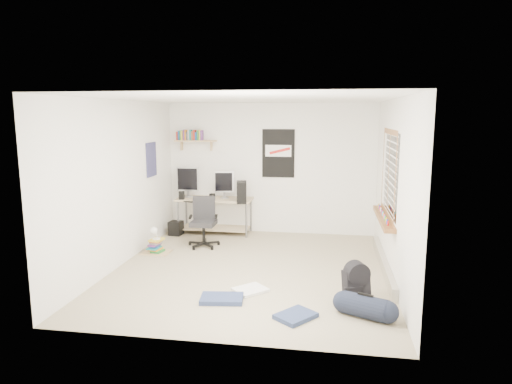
# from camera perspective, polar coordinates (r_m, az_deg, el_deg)

# --- Properties ---
(floor) EXTENTS (4.00, 4.50, 0.01)m
(floor) POSITION_cam_1_polar(r_m,az_deg,el_deg) (6.90, -0.66, -9.69)
(floor) COLOR gray
(floor) RESTS_ON ground
(ceiling) EXTENTS (4.00, 4.50, 0.01)m
(ceiling) POSITION_cam_1_polar(r_m,az_deg,el_deg) (6.52, -0.70, 11.63)
(ceiling) COLOR white
(ceiling) RESTS_ON ground
(back_wall) EXTENTS (4.00, 0.01, 2.50)m
(back_wall) POSITION_cam_1_polar(r_m,az_deg,el_deg) (8.80, 1.83, 2.92)
(back_wall) COLOR silver
(back_wall) RESTS_ON ground
(left_wall) EXTENTS (0.01, 4.50, 2.50)m
(left_wall) POSITION_cam_1_polar(r_m,az_deg,el_deg) (7.21, -16.59, 1.03)
(left_wall) COLOR silver
(left_wall) RESTS_ON ground
(right_wall) EXTENTS (0.01, 4.50, 2.50)m
(right_wall) POSITION_cam_1_polar(r_m,az_deg,el_deg) (6.56, 16.85, 0.20)
(right_wall) COLOR silver
(right_wall) RESTS_ON ground
(desk) EXTENTS (1.57, 1.07, 0.66)m
(desk) POSITION_cam_1_polar(r_m,az_deg,el_deg) (8.90, -5.13, -2.82)
(desk) COLOR #CABC8C
(desk) RESTS_ON floor
(monitor_left) EXTENTS (0.43, 0.12, 0.47)m
(monitor_left) POSITION_cam_1_polar(r_m,az_deg,el_deg) (8.94, -8.49, 0.64)
(monitor_left) COLOR #9A9A9F
(monitor_left) RESTS_ON desk
(monitor_right) EXTENTS (0.37, 0.16, 0.40)m
(monitor_right) POSITION_cam_1_polar(r_m,az_deg,el_deg) (8.76, -3.97, 0.29)
(monitor_right) COLOR #A3A2A7
(monitor_right) RESTS_ON desk
(pc_tower) EXTENTS (0.25, 0.40, 0.39)m
(pc_tower) POSITION_cam_1_polar(r_m,az_deg,el_deg) (8.51, -1.81, -0.01)
(pc_tower) COLOR black
(pc_tower) RESTS_ON desk
(keyboard) EXTENTS (0.40, 0.25, 0.02)m
(keyboard) POSITION_cam_1_polar(r_m,az_deg,el_deg) (8.73, -8.75, -1.10)
(keyboard) COLOR black
(keyboard) RESTS_ON desk
(speaker_left) EXTENTS (0.10, 0.10, 0.19)m
(speaker_left) POSITION_cam_1_polar(r_m,az_deg,el_deg) (8.74, -9.28, -0.54)
(speaker_left) COLOR black
(speaker_left) RESTS_ON desk
(speaker_right) EXTENTS (0.11, 0.11, 0.17)m
(speaker_right) POSITION_cam_1_polar(r_m,az_deg,el_deg) (8.58, -5.49, -0.73)
(speaker_right) COLOR black
(speaker_right) RESTS_ON desk
(office_chair) EXTENTS (0.67, 0.67, 0.87)m
(office_chair) POSITION_cam_1_polar(r_m,az_deg,el_deg) (7.98, -6.59, -3.38)
(office_chair) COLOR #232325
(office_chair) RESTS_ON floor
(wall_shelf) EXTENTS (0.80, 0.22, 0.24)m
(wall_shelf) POSITION_cam_1_polar(r_m,az_deg,el_deg) (8.95, -7.55, 6.36)
(wall_shelf) COLOR tan
(wall_shelf) RESTS_ON back_wall
(poster_back_wall) EXTENTS (0.62, 0.03, 0.92)m
(poster_back_wall) POSITION_cam_1_polar(r_m,az_deg,el_deg) (8.73, 2.80, 4.84)
(poster_back_wall) COLOR black
(poster_back_wall) RESTS_ON back_wall
(poster_left_wall) EXTENTS (0.02, 0.42, 0.60)m
(poster_left_wall) POSITION_cam_1_polar(r_m,az_deg,el_deg) (8.26, -12.95, 3.98)
(poster_left_wall) COLOR navy
(poster_left_wall) RESTS_ON left_wall
(window) EXTENTS (0.10, 1.50, 1.26)m
(window) POSITION_cam_1_polar(r_m,az_deg,el_deg) (6.82, 16.15, 2.28)
(window) COLOR brown
(window) RESTS_ON right_wall
(baseboard_heater) EXTENTS (0.08, 2.50, 0.18)m
(baseboard_heater) POSITION_cam_1_polar(r_m,az_deg,el_deg) (7.11, 15.67, -8.65)
(baseboard_heater) COLOR #B7B2A8
(baseboard_heater) RESTS_ON floor
(backpack) EXTENTS (0.37, 0.34, 0.40)m
(backpack) POSITION_cam_1_polar(r_m,az_deg,el_deg) (5.84, 12.42, -11.45)
(backpack) COLOR black
(backpack) RESTS_ON floor
(duffel_bag) EXTENTS (0.35, 0.35, 0.51)m
(duffel_bag) POSITION_cam_1_polar(r_m,az_deg,el_deg) (5.47, 13.47, -13.68)
(duffel_bag) COLOR black
(duffel_bag) RESTS_ON floor
(tshirt) EXTENTS (0.52, 0.52, 0.04)m
(tshirt) POSITION_cam_1_polar(r_m,az_deg,el_deg) (6.09, -0.71, -12.12)
(tshirt) COLOR silver
(tshirt) RESTS_ON floor
(jeans_a) EXTENTS (0.56, 0.40, 0.06)m
(jeans_a) POSITION_cam_1_polar(r_m,az_deg,el_deg) (5.81, -4.29, -13.15)
(jeans_a) COLOR navy
(jeans_a) RESTS_ON floor
(jeans_b) EXTENTS (0.53, 0.54, 0.05)m
(jeans_b) POSITION_cam_1_polar(r_m,az_deg,el_deg) (5.38, 4.98, -15.18)
(jeans_b) COLOR navy
(jeans_b) RESTS_ON floor
(book_stack) EXTENTS (0.45, 0.38, 0.29)m
(book_stack) POSITION_cam_1_polar(r_m,az_deg,el_deg) (7.82, -12.39, -6.38)
(book_stack) COLOR brown
(book_stack) RESTS_ON floor
(desk_lamp) EXTENTS (0.21, 0.25, 0.22)m
(desk_lamp) POSITION_cam_1_polar(r_m,az_deg,el_deg) (7.74, -12.37, -4.79)
(desk_lamp) COLOR silver
(desk_lamp) RESTS_ON book_stack
(subwoofer) EXTENTS (0.26, 0.26, 0.26)m
(subwoofer) POSITION_cam_1_polar(r_m,az_deg,el_deg) (8.88, -9.98, -4.45)
(subwoofer) COLOR black
(subwoofer) RESTS_ON floor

